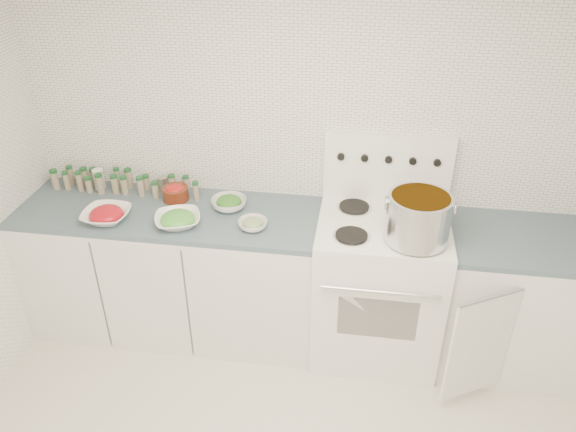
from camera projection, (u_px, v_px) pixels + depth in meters
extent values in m
cube|color=white|center=(309.00, 145.00, 3.40)|extent=(3.50, 0.02, 2.50)
cube|color=white|center=(176.00, 272.00, 3.66)|extent=(1.85, 0.62, 0.86)
cube|color=#405760|center=(168.00, 213.00, 3.43)|extent=(1.85, 0.62, 0.03)
cube|color=white|center=(377.00, 289.00, 3.47)|extent=(0.76, 0.65, 0.92)
cube|color=black|center=(377.00, 318.00, 3.18)|extent=(0.45, 0.01, 0.28)
cylinder|color=silver|center=(381.00, 292.00, 3.03)|extent=(0.65, 0.02, 0.02)
cube|color=white|center=(384.00, 225.00, 3.23)|extent=(0.76, 0.65, 0.01)
cube|color=white|center=(387.00, 168.00, 3.36)|extent=(0.76, 0.06, 0.43)
cylinder|color=silver|center=(351.00, 236.00, 3.11)|extent=(0.21, 0.21, 0.01)
cylinder|color=black|center=(352.00, 235.00, 3.11)|extent=(0.18, 0.18, 0.01)
cylinder|color=silver|center=(417.00, 241.00, 3.07)|extent=(0.21, 0.21, 0.01)
cylinder|color=black|center=(418.00, 240.00, 3.06)|extent=(0.18, 0.18, 0.01)
cylinder|color=silver|center=(354.00, 207.00, 3.38)|extent=(0.21, 0.21, 0.01)
cylinder|color=black|center=(354.00, 206.00, 3.38)|extent=(0.18, 0.18, 0.01)
cylinder|color=silver|center=(415.00, 212.00, 3.34)|extent=(0.21, 0.21, 0.01)
cylinder|color=black|center=(415.00, 211.00, 3.33)|extent=(0.18, 0.18, 0.01)
cylinder|color=black|center=(341.00, 156.00, 3.33)|extent=(0.04, 0.02, 0.04)
cylinder|color=black|center=(365.00, 158.00, 3.31)|extent=(0.04, 0.02, 0.04)
cylinder|color=black|center=(389.00, 159.00, 3.30)|extent=(0.04, 0.02, 0.04)
cylinder|color=black|center=(413.00, 161.00, 3.28)|extent=(0.04, 0.02, 0.04)
cylinder|color=black|center=(437.00, 162.00, 3.26)|extent=(0.04, 0.02, 0.04)
cube|color=white|center=(514.00, 303.00, 3.40)|extent=(0.89, 0.62, 0.86)
cube|color=#405760|center=(531.00, 241.00, 3.16)|extent=(0.89, 0.62, 0.03)
cube|color=white|center=(480.00, 347.00, 3.08)|extent=(0.36, 0.21, 0.70)
cylinder|color=silver|center=(418.00, 218.00, 3.00)|extent=(0.34, 0.34, 0.26)
cylinder|color=orange|center=(421.00, 199.00, 2.94)|extent=(0.31, 0.31, 0.03)
torus|color=silver|center=(386.00, 203.00, 2.98)|extent=(0.01, 0.08, 0.08)
torus|color=silver|center=(454.00, 208.00, 2.94)|extent=(0.01, 0.08, 0.08)
imported|color=white|center=(107.00, 216.00, 3.30)|extent=(0.27, 0.27, 0.07)
ellipsoid|color=red|center=(106.00, 214.00, 3.30)|extent=(0.20, 0.20, 0.09)
imported|color=white|center=(178.00, 220.00, 3.26)|extent=(0.33, 0.33, 0.06)
ellipsoid|color=#307D29|center=(178.00, 218.00, 3.25)|extent=(0.19, 0.19, 0.08)
imported|color=white|center=(229.00, 204.00, 3.42)|extent=(0.28, 0.28, 0.07)
ellipsoid|color=#305E1A|center=(229.00, 201.00, 3.41)|extent=(0.15, 0.15, 0.07)
imported|color=white|center=(253.00, 225.00, 3.23)|extent=(0.20, 0.20, 0.05)
ellipsoid|color=#2C4C1E|center=(253.00, 223.00, 3.22)|extent=(0.12, 0.12, 0.05)
cylinder|color=#59200F|center=(176.00, 194.00, 3.52)|extent=(0.16, 0.16, 0.08)
ellipsoid|color=#B6260C|center=(175.00, 189.00, 3.50)|extent=(0.12, 0.12, 0.06)
cylinder|color=white|center=(99.00, 179.00, 3.63)|extent=(0.08, 0.08, 0.13)
cylinder|color=gray|center=(163.00, 183.00, 3.63)|extent=(0.08, 0.08, 0.09)
cylinder|color=gray|center=(71.00, 176.00, 3.68)|extent=(0.04, 0.04, 0.11)
cylinder|color=#164E24|center=(69.00, 167.00, 3.65)|extent=(0.04, 0.04, 0.02)
cylinder|color=gray|center=(85.00, 178.00, 3.67)|extent=(0.04, 0.04, 0.11)
cylinder|color=#164E24|center=(83.00, 169.00, 3.64)|extent=(0.05, 0.05, 0.02)
cylinder|color=gray|center=(94.00, 178.00, 3.67)|extent=(0.04, 0.04, 0.11)
cylinder|color=#164E24|center=(92.00, 169.00, 3.64)|extent=(0.04, 0.04, 0.02)
cylinder|color=gray|center=(118.00, 178.00, 3.66)|extent=(0.04, 0.04, 0.12)
cylinder|color=#164E24|center=(116.00, 169.00, 3.62)|extent=(0.04, 0.04, 0.02)
cylinder|color=gray|center=(129.00, 179.00, 3.64)|extent=(0.04, 0.04, 0.12)
cylinder|color=#164E24|center=(127.00, 170.00, 3.61)|extent=(0.05, 0.05, 0.02)
cylinder|color=gray|center=(147.00, 183.00, 3.63)|extent=(0.04, 0.04, 0.09)
cylinder|color=#164E24|center=(145.00, 176.00, 3.60)|extent=(0.04, 0.04, 0.02)
cylinder|color=gray|center=(172.00, 184.00, 3.60)|extent=(0.04, 0.04, 0.10)
cylinder|color=#164E24|center=(171.00, 176.00, 3.57)|extent=(0.04, 0.04, 0.02)
cylinder|color=gray|center=(186.00, 185.00, 3.60)|extent=(0.04, 0.04, 0.09)
cylinder|color=#164E24|center=(185.00, 177.00, 3.58)|extent=(0.04, 0.04, 0.02)
cylinder|color=gray|center=(67.00, 182.00, 3.63)|extent=(0.04, 0.04, 0.11)
cylinder|color=#164E24|center=(65.00, 173.00, 3.59)|extent=(0.04, 0.04, 0.02)
cylinder|color=gray|center=(80.00, 182.00, 3.61)|extent=(0.04, 0.04, 0.12)
cylinder|color=#164E24|center=(78.00, 173.00, 3.57)|extent=(0.04, 0.04, 0.02)
cylinder|color=gray|center=(100.00, 185.00, 3.58)|extent=(0.05, 0.05, 0.12)
cylinder|color=#164E24|center=(98.00, 175.00, 3.54)|extent=(0.05, 0.05, 0.02)
cylinder|color=gray|center=(115.00, 185.00, 3.58)|extent=(0.05, 0.05, 0.11)
cylinder|color=#164E24|center=(113.00, 176.00, 3.55)|extent=(0.05, 0.05, 0.02)
cylinder|color=gray|center=(124.00, 186.00, 3.57)|extent=(0.04, 0.04, 0.11)
cylinder|color=#164E24|center=(123.00, 178.00, 3.53)|extent=(0.04, 0.04, 0.02)
cylinder|color=gray|center=(141.00, 188.00, 3.55)|extent=(0.04, 0.04, 0.12)
cylinder|color=#164E24|center=(139.00, 178.00, 3.51)|extent=(0.04, 0.04, 0.02)
cylinder|color=gray|center=(155.00, 191.00, 3.54)|extent=(0.04, 0.04, 0.09)
cylinder|color=#164E24|center=(154.00, 183.00, 3.51)|extent=(0.04, 0.04, 0.02)
cylinder|color=gray|center=(196.00, 193.00, 3.49)|extent=(0.04, 0.04, 0.11)
cylinder|color=#164E24|center=(195.00, 183.00, 3.46)|extent=(0.04, 0.04, 0.02)
cylinder|color=gray|center=(55.00, 181.00, 3.63)|extent=(0.05, 0.05, 0.12)
cylinder|color=#164E24|center=(53.00, 171.00, 3.59)|extent=(0.05, 0.05, 0.02)
cylinder|color=gray|center=(89.00, 186.00, 3.59)|extent=(0.04, 0.04, 0.09)
cylinder|color=#164E24|center=(87.00, 178.00, 3.57)|extent=(0.04, 0.04, 0.02)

